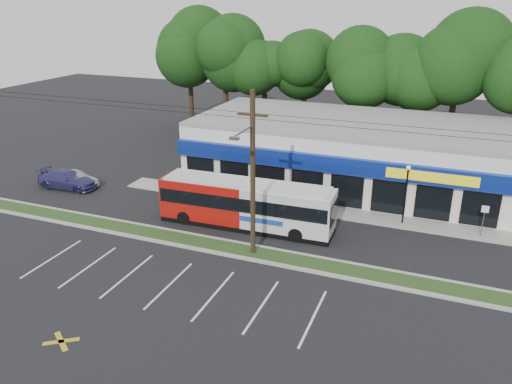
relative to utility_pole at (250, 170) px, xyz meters
The scene contains 16 objects.
ground 6.18m from the utility_pole, 161.89° to the right, with size 120.00×120.00×0.00m, color black.
grass_strip 6.06m from the utility_pole, behind, with size 40.00×1.60×0.12m, color #253B18.
curb_south 6.10m from the utility_pole, 164.67° to the right, with size 40.00×0.25×0.14m, color #9E9E93.
curb_north 6.12m from the utility_pole, 161.93° to the left, with size 40.00×0.25×0.14m, color #9E9E93.
sidewalk 9.93m from the utility_pole, 74.97° to the left, with size 32.00×2.20×0.10m, color #9E9E93.
strip_mall 15.47m from the utility_pole, 79.90° to the left, with size 25.00×12.55×5.30m.
utility_pole is the anchor object (origin of this frame).
lamp_post 11.67m from the utility_pole, 43.95° to the left, with size 0.30×0.30×4.25m.
sign_post 15.71m from the utility_pole, 30.15° to the left, with size 0.45×0.10×2.23m.
tree_line 25.28m from the utility_pole, 87.33° to the left, with size 46.76×6.76×11.83m.
metrobus 5.44m from the utility_pole, 115.81° to the left, with size 12.02×2.93×3.21m.
car_dark 6.66m from the utility_pole, 75.67° to the left, with size 1.67×4.16×1.42m, color black.
car_silver 19.19m from the utility_pole, 163.12° to the left, with size 1.34×3.85×1.27m, color #A0A1A7.
car_blue 19.43m from the utility_pole, 164.64° to the left, with size 2.04×5.01×1.46m, color navy.
pedestrian_a 6.90m from the utility_pole, 85.04° to the left, with size 0.70×0.46×1.93m, color silver.
pedestrian_b 7.10m from the utility_pole, 98.82° to the left, with size 0.81×0.63×1.66m, color silver.
Camera 1 is at (13.15, -24.09, 14.60)m, focal length 35.00 mm.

